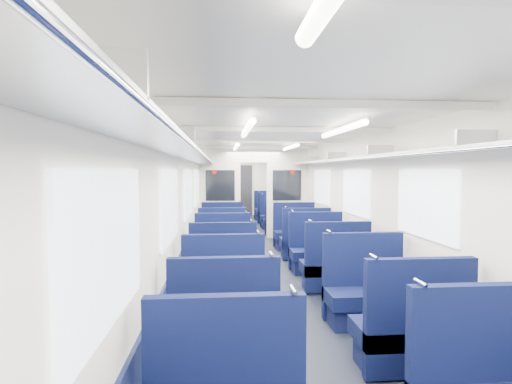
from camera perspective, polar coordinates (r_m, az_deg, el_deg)
floor at (r=7.42m, az=1.84°, el=-10.90°), size 2.80×18.00×0.01m
ceiling at (r=7.22m, az=1.87°, el=7.50°), size 2.80×18.00×0.01m
wall_left at (r=7.20m, az=-9.29°, el=-1.88°), size 0.02×18.00×2.35m
dado_left at (r=7.31m, az=-9.11°, el=-8.33°), size 0.03×17.90×0.70m
wall_right at (r=7.52m, az=12.51°, el=-1.70°), size 0.02×18.00×2.35m
dado_right at (r=7.63m, az=12.33°, el=-7.89°), size 0.03×17.90×0.70m
wall_far at (r=16.19m, az=-1.90°, el=0.86°), size 2.80×0.02×2.35m
luggage_rack_left at (r=7.16m, az=-7.84°, el=4.50°), size 0.36×17.40×0.18m
luggage_rack_right at (r=7.45m, az=11.20°, el=4.41°), size 0.36×17.40×0.18m
windows at (r=6.76m, az=2.31°, el=-0.08°), size 2.78×15.60×0.75m
ceiling_fittings at (r=6.96m, az=2.13°, el=7.17°), size 2.70×16.06×0.11m
end_door at (r=16.13m, az=-1.89°, el=0.24°), size 0.75×0.06×2.00m
bulkhead at (r=10.65m, az=-0.33°, el=0.05°), size 2.80×0.10×2.35m
seat_8 at (r=3.85m, az=-4.50°, el=-19.18°), size 0.96×0.53×1.08m
seat_9 at (r=4.05m, az=21.07°, el=-18.22°), size 0.96×0.53×1.08m
seat_10 at (r=4.77m, az=-4.59°, el=-14.72°), size 0.96×0.53×1.08m
seat_11 at (r=5.04m, az=15.21°, el=-13.84°), size 0.96×0.53×1.08m
seat_12 at (r=6.06m, az=-4.67°, el=-10.86°), size 0.96×0.53×1.08m
seat_13 at (r=6.23m, az=11.05°, el=-10.52°), size 0.96×0.53×1.08m
seat_14 at (r=7.06m, az=-4.70°, el=-8.87°), size 0.96×0.53×1.08m
seat_15 at (r=7.31m, az=8.57°, el=-8.49°), size 0.96×0.53×1.08m
seat_16 at (r=8.30m, az=-4.74°, el=-7.07°), size 0.96×0.53×1.08m
seat_17 at (r=8.29m, az=6.91°, el=-7.10°), size 0.96×0.53×1.08m
seat_18 at (r=9.45m, az=-4.76°, el=-5.84°), size 0.96×0.53×1.08m
seat_19 at (r=9.40m, az=5.47°, el=-5.89°), size 0.96×0.53×1.08m
seat_20 at (r=11.43m, az=-4.79°, el=-4.29°), size 0.96×0.53×1.08m
seat_21 at (r=11.46m, az=3.56°, el=-4.27°), size 0.96×0.53×1.08m
seat_22 at (r=12.46m, az=-4.80°, el=-3.69°), size 0.96×0.53×1.08m
seat_23 at (r=12.55m, az=2.81°, el=-3.63°), size 0.96×0.53×1.08m
seat_24 at (r=13.75m, az=-4.81°, el=-3.05°), size 0.96×0.53×1.08m
seat_25 at (r=13.72m, az=2.14°, el=-3.06°), size 0.96×0.53×1.08m
seat_26 at (r=14.86m, az=-4.82°, el=-2.60°), size 0.96×0.53×1.08m
seat_27 at (r=14.78m, az=1.64°, el=-2.62°), size 0.96×0.53×1.08m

